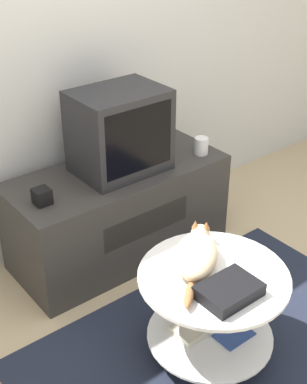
# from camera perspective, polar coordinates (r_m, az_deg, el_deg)

# --- Properties ---
(ground_plane) EXTENTS (12.00, 12.00, 0.00)m
(ground_plane) POSITION_cam_1_polar(r_m,az_deg,el_deg) (2.75, 7.81, -16.85)
(ground_plane) COLOR tan
(wall_back) EXTENTS (8.00, 0.05, 2.60)m
(wall_back) POSITION_cam_1_polar(r_m,az_deg,el_deg) (3.08, -9.93, 16.51)
(wall_back) COLOR silver
(wall_back) RESTS_ON ground_plane
(rug) EXTENTS (1.87, 1.29, 0.02)m
(rug) POSITION_cam_1_polar(r_m,az_deg,el_deg) (2.74, 7.82, -16.70)
(rug) COLOR #1E2333
(rug) RESTS_ON ground_plane
(tv_stand) EXTENTS (1.30, 0.56, 0.57)m
(tv_stand) POSITION_cam_1_polar(r_m,az_deg,el_deg) (3.23, -3.72, -2.09)
(tv_stand) COLOR #33302D
(tv_stand) RESTS_ON ground_plane
(tv) EXTENTS (0.50, 0.37, 0.47)m
(tv) POSITION_cam_1_polar(r_m,az_deg,el_deg) (2.99, -3.64, 6.47)
(tv) COLOR #232326
(tv) RESTS_ON tv_stand
(speaker) EXTENTS (0.08, 0.08, 0.08)m
(speaker) POSITION_cam_1_polar(r_m,az_deg,el_deg) (2.79, -11.81, -0.47)
(speaker) COLOR black
(speaker) RESTS_ON tv_stand
(mug) EXTENTS (0.08, 0.08, 0.10)m
(mug) POSITION_cam_1_polar(r_m,az_deg,el_deg) (3.26, 5.12, 4.93)
(mug) COLOR white
(mug) RESTS_ON tv_stand
(coffee_table) EXTENTS (0.68, 0.68, 0.47)m
(coffee_table) POSITION_cam_1_polar(r_m,az_deg,el_deg) (2.53, 6.17, -11.89)
(coffee_table) COLOR #B2B2B7
(coffee_table) RESTS_ON rug
(dvd_box) EXTENTS (0.26, 0.19, 0.06)m
(dvd_box) POSITION_cam_1_polar(r_m,az_deg,el_deg) (2.30, 8.05, -10.39)
(dvd_box) COLOR black
(dvd_box) RESTS_ON coffee_table
(cat) EXTENTS (0.44, 0.41, 0.12)m
(cat) POSITION_cam_1_polar(r_m,az_deg,el_deg) (2.43, 4.58, -6.64)
(cat) COLOR beige
(cat) RESTS_ON coffee_table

